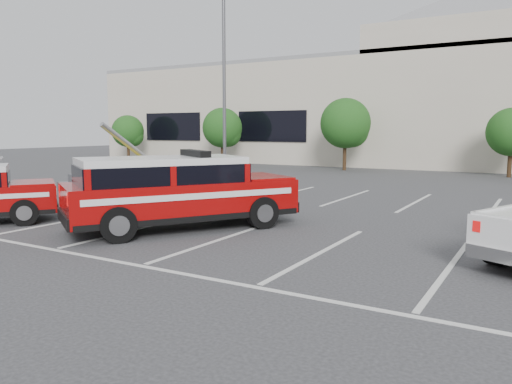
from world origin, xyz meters
TOP-DOWN VIEW (x-y plane):
  - ground at (0.00, 0.00)m, footprint 120.00×120.00m
  - stall_markings at (0.00, 4.50)m, footprint 23.00×15.00m
  - convention_building at (0.18, 31.86)m, footprint 60.00×16.99m
  - tree_far_left at (-24.91, 22.05)m, footprint 2.77×2.77m
  - tree_left at (-14.91, 22.05)m, footprint 3.07×3.07m
  - tree_mid_left at (-4.91, 22.05)m, footprint 3.37×3.37m
  - light_pole_left at (-8.00, 12.00)m, footprint 0.90×0.60m
  - fire_chief_suv at (-1.81, 0.56)m, footprint 5.22×6.42m
  - utility_rig at (-7.93, 4.18)m, footprint 3.57×3.74m

SIDE VIEW (x-z plane):
  - ground at x=0.00m, z-range 0.00..0.00m
  - stall_markings at x=0.00m, z-range 0.00..0.01m
  - utility_rig at x=-7.93m, z-range -0.91..2.13m
  - fire_chief_suv at x=-1.81m, z-range -0.20..1.98m
  - tree_far_left at x=-24.91m, z-range 0.51..4.50m
  - tree_left at x=-14.91m, z-range 0.56..4.98m
  - tree_mid_left at x=-4.91m, z-range 0.62..5.46m
  - convention_building at x=0.18m, z-range -1.88..11.32m
  - light_pole_left at x=-8.00m, z-range 0.07..10.31m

